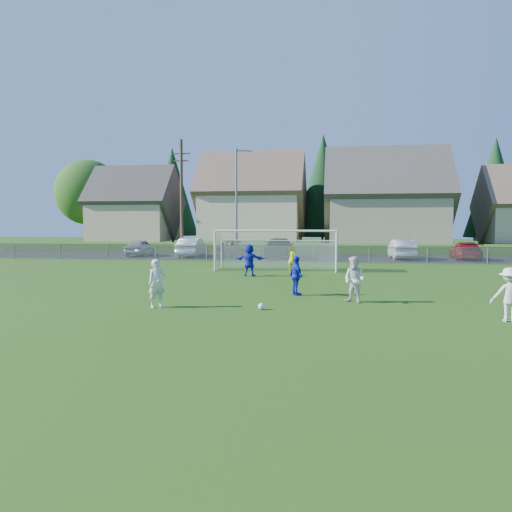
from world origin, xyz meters
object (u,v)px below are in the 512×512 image
object	(u,v)px
player_blue_a	(296,276)
car_a	(140,248)
car_b	(192,247)
car_g	(466,251)
goalkeeper	(292,259)
soccer_goal	(277,244)
soccer_ball	(261,306)
player_white_a	(157,283)
car_d	(280,248)
car_c	(234,249)
car_f	(402,249)
player_white_b	(354,280)
player_white_c	(509,295)
player_blue_b	(249,260)

from	to	relation	value
player_blue_a	car_a	world-z (taller)	player_blue_a
car_b	car_g	bearing A→B (deg)	177.32
car_b	car_g	world-z (taller)	car_b
goalkeeper	soccer_goal	world-z (taller)	soccer_goal
soccer_ball	goalkeeper	bearing A→B (deg)	90.56
player_white_a	car_d	size ratio (longest dim) A/B	0.30
soccer_ball	car_b	xyz separation A→B (m)	(-9.75, 25.00, 0.70)
player_blue_a	goalkeeper	world-z (taller)	player_blue_a
goalkeeper	car_g	distance (m)	17.21
car_c	soccer_ball	bearing A→B (deg)	106.62
car_a	car_c	xyz separation A→B (m)	(8.51, -0.28, -0.03)
car_f	soccer_ball	bearing A→B (deg)	71.18
car_d	car_g	distance (m)	14.79
car_g	soccer_ball	bearing A→B (deg)	67.08
soccer_ball	player_blue_a	bearing A→B (deg)	75.67
player_white_b	car_c	size ratio (longest dim) A/B	0.33
player_white_b	car_c	distance (m)	24.63
car_a	soccer_ball	bearing A→B (deg)	114.79
car_c	car_g	xyz separation A→B (m)	(18.67, 0.21, -0.01)
player_white_c	soccer_ball	bearing A→B (deg)	-3.37
player_white_a	car_f	bearing A→B (deg)	23.78
player_blue_a	car_b	distance (m)	23.98
player_blue_b	player_blue_a	bearing A→B (deg)	119.20
player_white_c	car_f	distance (m)	25.68
car_f	player_white_a	bearing A→B (deg)	63.98
player_blue_b	car_d	xyz separation A→B (m)	(0.03, 14.61, -0.07)
player_white_a	car_g	bearing A→B (deg)	15.36
player_blue_b	car_f	xyz separation A→B (m)	(9.90, 14.53, -0.10)
car_f	car_g	bearing A→B (deg)	-178.92
player_white_c	player_blue_a	distance (m)	7.93
soccer_ball	player_white_a	size ratio (longest dim) A/B	0.13
player_blue_b	car_b	xyz separation A→B (m)	(-7.56, 14.69, -0.07)
player_white_c	car_a	bearing A→B (deg)	-46.64
player_white_c	car_d	bearing A→B (deg)	-66.40
goalkeeper	car_c	size ratio (longest dim) A/B	0.30
car_a	car_d	size ratio (longest dim) A/B	0.77
player_white_a	player_white_c	size ratio (longest dim) A/B	1.04
soccer_goal	soccer_ball	bearing A→B (deg)	-85.36
player_white_a	soccer_goal	world-z (taller)	soccer_goal
player_white_a	player_white_c	bearing A→B (deg)	-45.51
goalkeeper	soccer_goal	size ratio (longest dim) A/B	0.20
car_f	player_blue_b	bearing A→B (deg)	54.16
player_white_c	car_b	xyz separation A→B (m)	(-17.28, 25.84, 0.00)
car_b	soccer_goal	bearing A→B (deg)	125.39
goalkeeper	player_blue_b	bearing A→B (deg)	75.38
player_white_c	car_c	size ratio (longest dim) A/B	0.32
player_blue_b	car_f	distance (m)	17.58
soccer_ball	car_f	bearing A→B (deg)	72.75
player_white_c	car_b	world-z (taller)	car_b
player_white_b	player_blue_a	bearing A→B (deg)	-177.98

